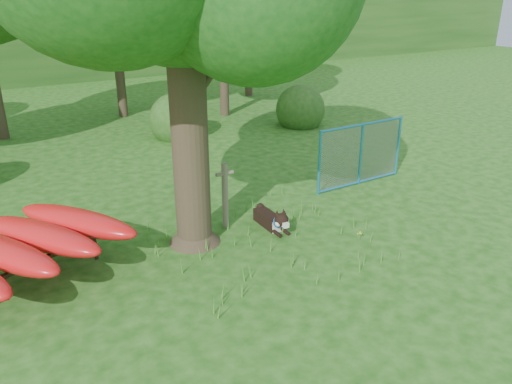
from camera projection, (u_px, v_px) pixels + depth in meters
ground at (283, 266)px, 9.00m from camera, size 80.00×80.00×0.00m
wooden_post at (225, 194)px, 10.23m from camera, size 0.38×0.14×1.42m
kayak_rack at (22, 244)px, 8.27m from camera, size 3.86×3.47×0.94m
husky_dog at (273, 220)px, 10.37m from camera, size 0.36×1.26×0.56m
fence_section at (361, 154)px, 12.58m from camera, size 2.75×0.09×2.67m
wildflower_clump at (360, 234)px, 9.86m from camera, size 0.09×0.08×0.19m
bg_tree_c at (113, 7)px, 18.37m from camera, size 4.00×4.00×6.12m
shrub_right at (300, 126)px, 18.51m from camera, size 1.80×1.80×1.80m
shrub_mid at (177, 137)px, 17.03m from camera, size 1.80×1.80×1.80m
wooded_hillside at (11, 21)px, 29.75m from camera, size 80.00×12.00×6.00m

